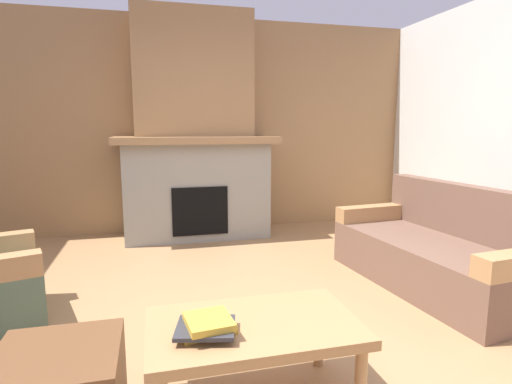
# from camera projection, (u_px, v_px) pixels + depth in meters

# --- Properties ---
(ground) EXTENTS (9.00, 9.00, 0.00)m
(ground) POSITION_uv_depth(u_px,v_px,m) (241.00, 337.00, 2.66)
(ground) COLOR #9E754C
(wall_back_wood_panel) EXTENTS (6.00, 0.12, 2.70)m
(wall_back_wood_panel) POSITION_uv_depth(u_px,v_px,m) (192.00, 126.00, 5.31)
(wall_back_wood_panel) COLOR #997047
(wall_back_wood_panel) RESTS_ON ground
(fireplace) EXTENTS (1.90, 0.82, 2.70)m
(fireplace) POSITION_uv_depth(u_px,v_px,m) (195.00, 142.00, 4.98)
(fireplace) COLOR gray
(fireplace) RESTS_ON ground
(couch) EXTENTS (1.01, 1.87, 0.85)m
(couch) POSITION_uv_depth(u_px,v_px,m) (439.00, 253.00, 3.48)
(couch) COLOR brown
(couch) RESTS_ON ground
(coffee_table) EXTENTS (1.00, 0.60, 0.43)m
(coffee_table) POSITION_uv_depth(u_px,v_px,m) (254.00, 333.00, 1.95)
(coffee_table) COLOR #A87A4C
(coffee_table) RESTS_ON ground
(book_stack_near_edge) EXTENTS (0.30, 0.27, 0.08)m
(book_stack_near_edge) POSITION_uv_depth(u_px,v_px,m) (207.00, 326.00, 1.83)
(book_stack_near_edge) COLOR gold
(book_stack_near_edge) RESTS_ON coffee_table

